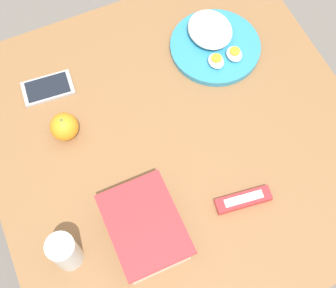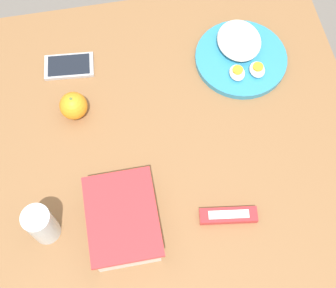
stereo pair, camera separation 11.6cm
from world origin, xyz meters
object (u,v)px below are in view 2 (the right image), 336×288
(rice_plate, at_px, (241,52))
(drinking_glass, at_px, (41,225))
(candy_bar, at_px, (228,216))
(orange_fruit, at_px, (74,106))
(food_container, at_px, (124,221))
(cell_phone, at_px, (69,66))

(rice_plate, height_order, drinking_glass, drinking_glass)
(candy_bar, bearing_deg, orange_fruit, 43.44)
(food_container, distance_m, candy_bar, 0.25)
(cell_phone, height_order, drinking_glass, drinking_glass)
(food_container, relative_size, candy_bar, 1.49)
(food_container, xyz_separation_m, cell_phone, (0.47, 0.09, -0.03))
(food_container, xyz_separation_m, drinking_glass, (0.02, 0.18, 0.02))
(cell_phone, bearing_deg, orange_fruit, -178.49)
(candy_bar, bearing_deg, cell_phone, 34.01)
(cell_phone, relative_size, drinking_glass, 1.19)
(food_container, height_order, rice_plate, food_container)
(food_container, xyz_separation_m, orange_fruit, (0.32, 0.08, -0.00))
(orange_fruit, relative_size, rice_plate, 0.28)
(food_container, height_order, orange_fruit, food_container)
(candy_bar, relative_size, cell_phone, 1.00)
(orange_fruit, distance_m, drinking_glass, 0.32)
(cell_phone, bearing_deg, rice_plate, -96.26)
(orange_fruit, relative_size, candy_bar, 0.52)
(rice_plate, bearing_deg, orange_fruit, 101.40)
(orange_fruit, bearing_deg, cell_phone, 1.51)
(rice_plate, bearing_deg, drinking_glass, 125.31)
(orange_fruit, height_order, cell_phone, orange_fruit)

